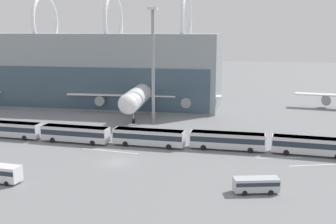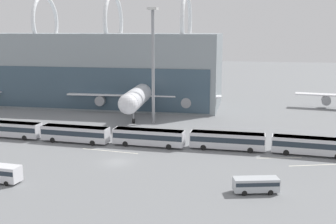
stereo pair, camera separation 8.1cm
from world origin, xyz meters
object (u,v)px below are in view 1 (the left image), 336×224
object	(u,v)px
shuttle_bus_4	(312,145)
floodlight_mast	(153,58)
airliner_at_gate_far	(143,93)
service_van_crossing	(0,172)
shuttle_bus_3	(227,140)
shuttle_bus_1	(75,133)
service_van_foreground	(256,184)
shuttle_bus_2	(149,136)
shuttle_bus_0	(9,128)

from	to	relation	value
shuttle_bus_4	floodlight_mast	world-z (taller)	floodlight_mast
airliner_at_gate_far	service_van_crossing	distance (m)	52.41
shuttle_bus_3	shuttle_bus_1	bearing A→B (deg)	-177.44
service_van_crossing	floodlight_mast	world-z (taller)	floodlight_mast
service_van_foreground	service_van_crossing	world-z (taller)	service_van_crossing
airliner_at_gate_far	floodlight_mast	xyz separation A→B (m)	(5.07, -10.28, 9.51)
shuttle_bus_2	service_van_crossing	world-z (taller)	shuttle_bus_2
service_van_foreground	floodlight_mast	distance (m)	46.70
shuttle_bus_2	shuttle_bus_4	xyz separation A→B (m)	(28.49, -0.24, 0.00)
shuttle_bus_3	shuttle_bus_2	bearing A→B (deg)	-176.75
shuttle_bus_0	service_van_crossing	size ratio (longest dim) A/B	2.19
shuttle_bus_0	service_van_foreground	xyz separation A→B (m)	(47.57, -19.83, -0.62)
shuttle_bus_1	shuttle_bus_4	size ratio (longest dim) A/B	1.00
airliner_at_gate_far	service_van_crossing	bearing A→B (deg)	-11.84
shuttle_bus_0	service_van_crossing	bearing A→B (deg)	-58.14
shuttle_bus_3	floodlight_mast	size ratio (longest dim) A/B	0.52
shuttle_bus_0	airliner_at_gate_far	bearing A→B (deg)	58.85
service_van_crossing	airliner_at_gate_far	bearing A→B (deg)	86.81
airliner_at_gate_far	service_van_foreground	distance (m)	56.27
shuttle_bus_0	floodlight_mast	world-z (taller)	floodlight_mast
shuttle_bus_3	service_van_crossing	world-z (taller)	shuttle_bus_3
shuttle_bus_2	service_van_foreground	size ratio (longest dim) A/B	2.14
shuttle_bus_2	floodlight_mast	xyz separation A→B (m)	(-3.63, 19.47, 12.98)
shuttle_bus_3	service_van_foreground	size ratio (longest dim) A/B	2.14
airliner_at_gate_far	shuttle_bus_0	distance (m)	35.23
service_van_foreground	shuttle_bus_2	bearing A→B (deg)	-59.32
shuttle_bus_1	service_van_foreground	xyz separation A→B (m)	(33.32, -18.88, -0.62)
shuttle_bus_3	floodlight_mast	xyz separation A→B (m)	(-17.87, 19.00, 12.98)
shuttle_bus_2	shuttle_bus_4	size ratio (longest dim) A/B	0.99
shuttle_bus_0	shuttle_bus_1	distance (m)	14.28
airliner_at_gate_far	shuttle_bus_3	bearing A→B (deg)	34.31
shuttle_bus_2	shuttle_bus_4	bearing A→B (deg)	2.22
shuttle_bus_1	floodlight_mast	xyz separation A→B (m)	(10.62, 19.60, 12.98)
shuttle_bus_2	service_van_crossing	xyz separation A→B (m)	(-16.03, -22.00, -0.37)
shuttle_bus_0	shuttle_bus_1	world-z (taller)	same
airliner_at_gate_far	shuttle_bus_0	bearing A→B (deg)	-38.15
service_van_foreground	shuttle_bus_0	bearing A→B (deg)	-37.05
airliner_at_gate_far	shuttle_bus_3	world-z (taller)	airliner_at_gate_far
shuttle_bus_1	shuttle_bus_2	xyz separation A→B (m)	(14.25, 0.13, 0.00)
shuttle_bus_0	shuttle_bus_3	distance (m)	42.74
airliner_at_gate_far	shuttle_bus_1	distance (m)	30.59
shuttle_bus_2	service_van_foreground	bearing A→B (deg)	-42.19
shuttle_bus_2	airliner_at_gate_far	bearing A→B (deg)	109.01
service_van_foreground	service_van_crossing	size ratio (longest dim) A/B	1.02
airliner_at_gate_far	shuttle_bus_3	distance (m)	37.36
service_van_crossing	floodlight_mast	distance (m)	45.30
shuttle_bus_2	shuttle_bus_3	world-z (taller)	same
shuttle_bus_2	shuttle_bus_0	bearing A→B (deg)	-178.93
service_van_crossing	shuttle_bus_0	bearing A→B (deg)	123.51
shuttle_bus_2	floodlight_mast	distance (m)	23.68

